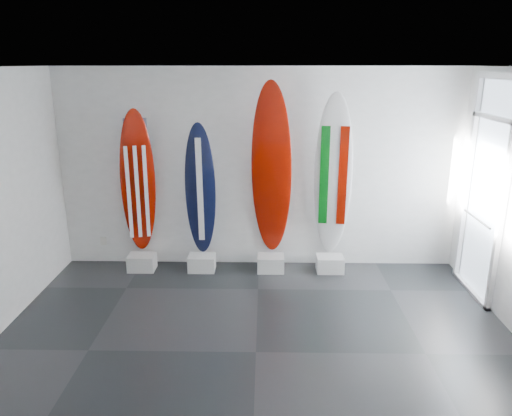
{
  "coord_description": "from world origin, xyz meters",
  "views": [
    {
      "loc": [
        0.09,
        -4.64,
        3.05
      ],
      "look_at": [
        -0.03,
        1.4,
        1.23
      ],
      "focal_mm": 34.1,
      "sensor_mm": 36.0,
      "label": 1
    }
  ],
  "objects_px": {
    "surfboard_navy": "(200,190)",
    "surfboard_swiss": "(271,171)",
    "surfboard_usa": "(138,183)",
    "surfboard_italy": "(333,176)"
  },
  "relations": [
    {
      "from": "surfboard_navy",
      "to": "surfboard_swiss",
      "type": "height_order",
      "value": "surfboard_swiss"
    },
    {
      "from": "surfboard_italy",
      "to": "surfboard_swiss",
      "type": "bearing_deg",
      "value": -171.94
    },
    {
      "from": "surfboard_swiss",
      "to": "surfboard_navy",
      "type": "bearing_deg",
      "value": -172.39
    },
    {
      "from": "surfboard_usa",
      "to": "surfboard_italy",
      "type": "xyz_separation_m",
      "value": [
        2.86,
        0.0,
        0.11
      ]
    },
    {
      "from": "surfboard_swiss",
      "to": "surfboard_italy",
      "type": "xyz_separation_m",
      "value": [
        0.9,
        0.0,
        -0.08
      ]
    },
    {
      "from": "surfboard_navy",
      "to": "surfboard_swiss",
      "type": "distance_m",
      "value": 1.09
    },
    {
      "from": "surfboard_usa",
      "to": "surfboard_italy",
      "type": "relative_size",
      "value": 0.91
    },
    {
      "from": "surfboard_navy",
      "to": "surfboard_swiss",
      "type": "xyz_separation_m",
      "value": [
        1.05,
        0.0,
        0.29
      ]
    },
    {
      "from": "surfboard_usa",
      "to": "surfboard_italy",
      "type": "distance_m",
      "value": 2.86
    },
    {
      "from": "surfboard_navy",
      "to": "surfboard_italy",
      "type": "xyz_separation_m",
      "value": [
        1.95,
        0.0,
        0.21
      ]
    }
  ]
}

